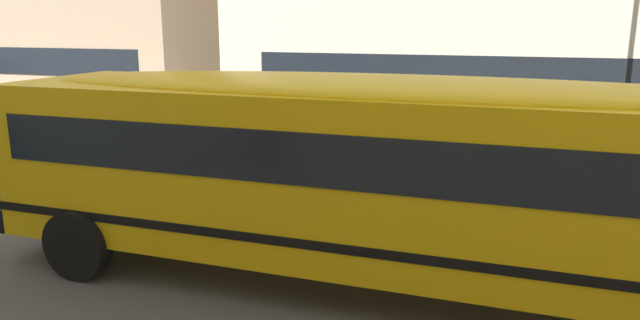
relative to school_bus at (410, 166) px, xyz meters
The scene contains 5 objects.
ground_plane 2.72m from the school_bus, 110.77° to the left, with size 400.00×400.00×0.00m, color #54514F.
sidewalk_far 10.52m from the school_bus, 94.18° to the left, with size 120.00×3.00×0.01m, color gray.
lane_centreline 2.72m from the school_bus, 110.77° to the left, with size 110.00×0.16×0.01m, color silver.
school_bus is the anchor object (origin of this frame).
parked_car_white_under_tree 11.24m from the school_bus, 135.77° to the left, with size 3.97×2.02×1.64m.
Camera 1 is at (2.07, -9.36, 3.52)m, focal length 32.97 mm.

